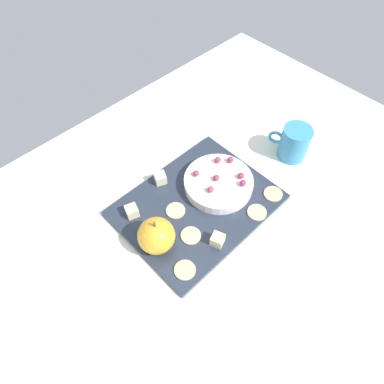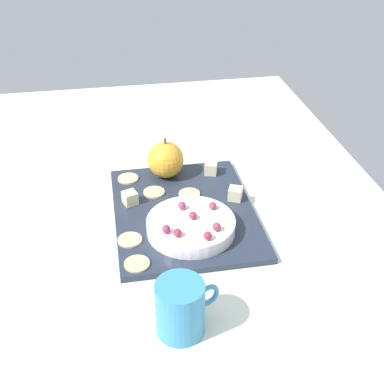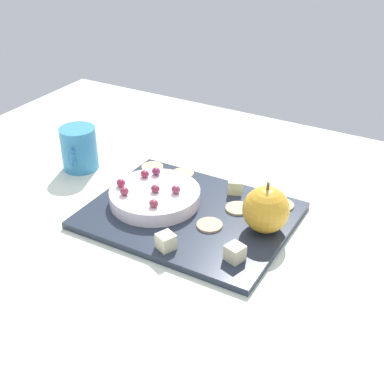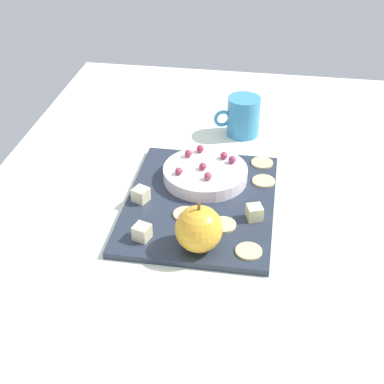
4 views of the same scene
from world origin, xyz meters
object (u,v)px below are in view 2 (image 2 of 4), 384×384
object	(u,v)px
platter	(184,212)
cracker_2	(130,240)
cheese_cube_2	(211,168)
cracker_1	(128,179)
grape_3	(166,229)
grape_4	(182,206)
cracker_0	(189,194)
grape_1	(180,233)
grape_5	(193,215)
cheese_cube_0	(235,194)
grape_2	(213,206)
grape_6	(208,236)
grape_0	(217,227)
cracker_3	(137,264)
apple_whole	(166,160)
cheese_cube_1	(130,198)
serving_dish	(191,226)
cup	(181,308)
cracker_4	(154,192)

from	to	relation	value
platter	cracker_2	distance (cm)	13.96
cheese_cube_2	cracker_1	bearing A→B (deg)	-92.28
cracker_2	grape_3	xyz separation A→B (cm)	(2.02, 6.52, 3.11)
cracker_2	grape_4	bearing A→B (deg)	114.35
cracker_0	grape_1	distance (cm)	17.43
cracker_2	grape_5	bearing A→B (deg)	96.26
cheese_cube_0	grape_2	xyz separation A→B (cm)	(6.19, -6.07, 1.93)
cracker_1	grape_4	bearing A→B (deg)	28.69
cheese_cube_0	grape_6	bearing A→B (deg)	-30.37
cheese_cube_0	grape_0	size ratio (longest dim) A/B	1.61
grape_6	cracker_3	bearing A→B (deg)	-82.88
cracker_0	grape_3	size ratio (longest dim) A/B	2.73
grape_4	cheese_cube_0	bearing A→B (deg)	113.78
grape_1	grape_5	bearing A→B (deg)	145.72
apple_whole	cheese_cube_2	size ratio (longest dim) A/B	3.01
cheese_cube_0	cheese_cube_1	xyz separation A→B (cm)	(-2.21, -21.29, 0.00)
platter	grape_4	xyz separation A→B (cm)	(3.31, -0.91, 3.96)
cracker_1	grape_4	distance (cm)	19.44
apple_whole	grape_1	distance (cm)	25.12
cracker_1	grape_6	xyz separation A→B (cm)	(26.79, 12.16, 3.13)
cracker_0	cracker_3	bearing A→B (deg)	-32.37
cheese_cube_1	cracker_0	size ratio (longest dim) A/B	0.59
serving_dish	grape_2	size ratio (longest dim) A/B	10.13
grape_1	grape_6	size ratio (longest dim) A/B	1.00
cheese_cube_0	cup	distance (cm)	35.21
cracker_4	grape_3	bearing A→B (deg)	1.10
grape_0	platter	bearing A→B (deg)	-159.33
platter	grape_2	world-z (taller)	grape_2
serving_dish	grape_6	distance (cm)	6.70
cracker_3	cup	xyz separation A→B (cm)	(14.41, 5.37, 3.04)
cracker_0	cup	size ratio (longest dim) A/B	0.44
cheese_cube_0	grape_5	size ratio (longest dim) A/B	1.61
platter	cracker_0	size ratio (longest dim) A/B	7.91
grape_0	grape_6	bearing A→B (deg)	-42.84
cheese_cube_1	grape_2	world-z (taller)	grape_2
serving_dish	cracker_4	xyz separation A→B (cm)	(-14.28, -5.29, -1.08)
cheese_cube_0	cracker_1	bearing A→B (deg)	-118.87
cheese_cube_0	cracker_3	world-z (taller)	cheese_cube_0
grape_1	grape_3	xyz separation A→B (cm)	(-1.36, -2.22, 0.04)
cracker_0	grape_0	size ratio (longest dim) A/B	2.73
cheese_cube_1	cracker_1	xyz separation A→B (cm)	(-9.41, 0.23, -1.12)
grape_4	cup	bearing A→B (deg)	-9.61
cracker_3	cracker_4	xyz separation A→B (cm)	(-21.94, 5.50, 0.00)
grape_3	grape_1	bearing A→B (deg)	58.53
cracker_4	grape_6	distance (cm)	21.82
cracker_2	grape_2	bearing A→B (deg)	103.05
apple_whole	grape_2	size ratio (longest dim) A/B	4.84
cracker_0	grape_0	world-z (taller)	grape_0
cracker_1	grape_1	size ratio (longest dim) A/B	2.73
cheese_cube_1	grape_1	size ratio (longest dim) A/B	1.61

